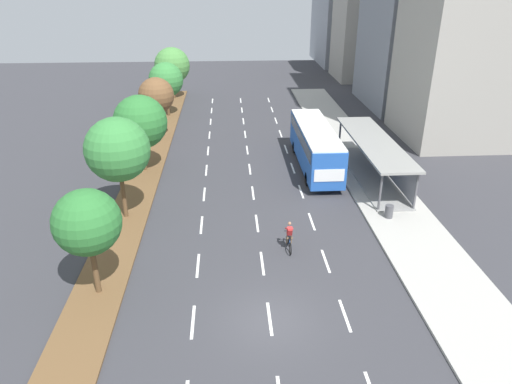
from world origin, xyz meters
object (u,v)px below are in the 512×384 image
Objects in this scene: median_tree_fourth at (156,96)px; cyclist at (289,237)px; median_tree_farthest at (172,65)px; median_tree_nearest at (87,223)px; trash_bin at (389,211)px; median_tree_second at (117,150)px; median_tree_fifth at (166,80)px; bus_shelter at (376,155)px; bus at (315,143)px; median_tree_third at (140,122)px.

cyclist is at bearing -64.20° from median_tree_fourth.
median_tree_nearest is at bearing -89.93° from median_tree_farthest.
median_tree_farthest reaches higher than trash_bin.
median_tree_second is 23.76m from median_tree_fifth.
bus_shelter is 4.90m from bus.
bus is 13.28× the size of trash_bin.
bus_shelter is at bearing 17.03° from median_tree_second.
median_tree_second is (-13.65, -7.86, 2.59)m from bus.
bus is 15.75m from median_tree_fourth.
median_tree_nearest is at bearing -89.60° from median_tree_third.
median_tree_second is 1.14× the size of median_tree_fourth.
bus is at bearing 29.93° from median_tree_second.
bus is at bearing 73.64° from cyclist.
median_tree_farthest is at bearing 89.85° from median_tree_third.
cyclist is 10.95m from median_tree_nearest.
median_tree_second is (-0.14, 7.92, 0.68)m from median_tree_nearest.
median_tree_fourth is at bearing 134.13° from trash_bin.
median_tree_nearest is 0.91× the size of median_tree_third.
median_tree_second reaches higher than median_tree_nearest.
bus_shelter is 1.93× the size of median_tree_second.
bus is at bearing -49.80° from median_tree_fifth.
median_tree_nearest is 39.58m from median_tree_farthest.
median_tree_nearest is (-9.89, -3.47, 3.18)m from cyclist.
median_tree_third is 23.75m from median_tree_farthest.
bus is at bearing -60.35° from median_tree_farthest.
cyclist is 0.30× the size of median_tree_third.
median_tree_fourth is 24.14m from trash_bin.
median_tree_fifth is at bearing 134.12° from bus_shelter.
median_tree_second is at bearing -150.07° from bus.
median_tree_second reaches higher than median_tree_farthest.
median_tree_farthest is at bearing 119.65° from bus.
trash_bin is (16.85, -1.30, -4.08)m from median_tree_second.
bus is at bearing 151.06° from bus_shelter.
median_tree_nearest is 18.28m from trash_bin.
median_tree_fourth is (0.08, 23.75, 0.23)m from median_tree_nearest.
bus is 20.85m from median_tree_nearest.
cyclist is 16.23m from median_tree_third.
median_tree_third reaches higher than bus_shelter.
median_tree_fifth is (-13.43, 15.89, 1.93)m from bus.
median_tree_fifth is 7.92m from median_tree_farthest.
bus_shelter is 2.31× the size of median_tree_nearest.
median_tree_farthest reaches higher than cyclist.
median_tree_fifth is 6.75× the size of trash_bin.
median_tree_farthest is 37.14m from trash_bin.
median_tree_second is 7.94m from median_tree_third.
median_tree_farthest is (-9.94, 36.11, 3.35)m from cyclist.
cyclist is 0.29× the size of median_tree_farthest.
bus_shelter is 2.04× the size of median_tree_farthest.
bus is 1.73× the size of median_tree_second.
trash_bin is (16.63, -25.05, -3.43)m from median_tree_fifth.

